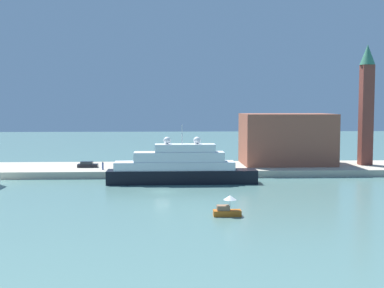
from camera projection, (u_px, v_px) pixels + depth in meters
name	position (u px, v px, depth m)	size (l,w,h in m)	color
ground	(162.00, 192.00, 89.07)	(400.00, 400.00, 0.00)	slate
quay_dock	(163.00, 169.00, 114.22)	(110.00, 18.61, 1.46)	#B7AD99
large_yacht	(180.00, 168.00, 98.41)	(28.77, 4.64, 11.34)	black
small_motorboat	(227.00, 208.00, 69.60)	(3.77, 1.78, 2.85)	#C66019
harbor_building	(287.00, 139.00, 117.83)	(20.36, 13.94, 11.60)	#93513D
bell_tower	(366.00, 100.00, 115.48)	(3.40, 3.40, 27.14)	brown
parked_car	(88.00, 165.00, 111.77)	(4.39, 1.87, 1.30)	black
person_figure	(103.00, 166.00, 107.80)	(0.36, 0.36, 1.72)	#334C8C
mooring_bollard	(158.00, 169.00, 106.24)	(0.44, 0.44, 0.70)	black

